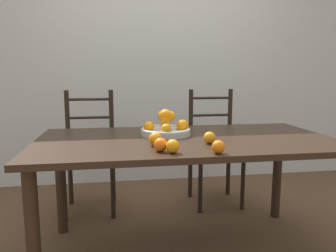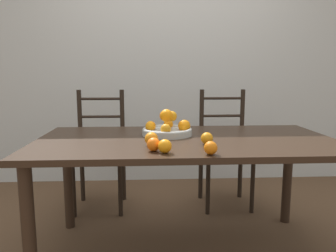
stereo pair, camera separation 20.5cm
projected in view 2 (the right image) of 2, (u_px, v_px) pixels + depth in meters
The scene contains 11 objects.
ground_plane at pixel (185, 252), 2.18m from camera, with size 12.00×12.00×0.00m, color brown.
wall_back at pixel (171, 62), 3.50m from camera, with size 8.00×0.06×2.60m.
dining_table at pixel (186, 152), 2.07m from camera, with size 1.86×0.98×0.77m.
fruit_bowl at pixel (168, 128), 2.16m from camera, with size 0.33×0.33×0.17m.
orange_loose_0 at pixel (165, 146), 1.67m from camera, with size 0.07×0.07×0.07m.
orange_loose_1 at pixel (211, 148), 1.64m from camera, with size 0.07×0.07×0.07m.
orange_loose_2 at pixel (207, 138), 1.87m from camera, with size 0.07×0.07×0.07m.
orange_loose_3 at pixel (154, 144), 1.71m from camera, with size 0.07×0.07×0.07m.
orange_loose_4 at pixel (151, 139), 1.85m from camera, with size 0.08×0.08×0.08m.
chair_left at pixel (100, 154), 2.87m from camera, with size 0.42×0.40×1.03m.
chair_right at pixel (225, 152), 2.93m from camera, with size 0.43×0.41×1.03m.
Camera 2 is at (-0.23, -2.01, 1.17)m, focal length 35.00 mm.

